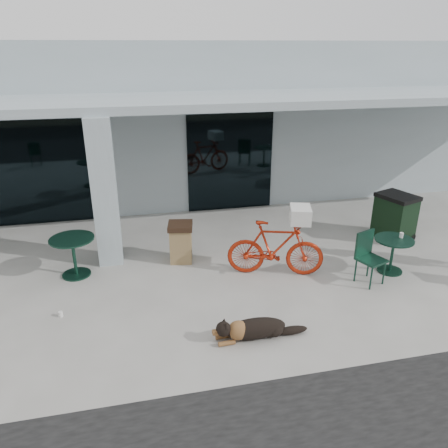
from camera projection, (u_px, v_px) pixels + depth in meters
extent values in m
plane|color=#B0ADA6|center=(196.00, 310.00, 7.82)|extent=(80.00, 80.00, 0.00)
cube|color=#A5B4BB|center=(154.00, 114.00, 14.64)|extent=(22.00, 7.00, 4.50)
cube|color=black|center=(40.00, 173.00, 11.16)|extent=(2.80, 0.06, 2.70)
cube|color=black|center=(230.00, 163.00, 12.16)|extent=(2.40, 0.06, 2.70)
cube|color=#A5B4BB|center=(105.00, 193.00, 9.00)|extent=(0.50, 0.50, 3.12)
cube|color=#A5B4BB|center=(167.00, 102.00, 9.85)|extent=(22.00, 2.80, 0.18)
imported|color=#AE250E|center=(275.00, 248.00, 8.83)|extent=(2.03, 1.10, 1.17)
cube|color=white|center=(300.00, 215.00, 8.51)|extent=(0.53, 0.62, 0.31)
cylinder|color=white|center=(61.00, 314.00, 7.61)|extent=(0.10, 0.10, 0.10)
cylinder|color=white|center=(401.00, 235.00, 8.93)|extent=(0.10, 0.10, 0.11)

